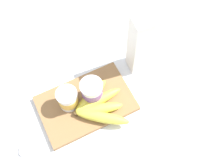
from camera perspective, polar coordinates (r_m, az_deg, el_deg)
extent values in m
plane|color=white|center=(0.98, -5.49, -4.31)|extent=(2.40, 2.40, 0.00)
cube|color=olive|center=(0.97, -5.53, -4.10)|extent=(0.33, 0.21, 0.02)
cube|color=white|center=(0.96, 8.85, 9.18)|extent=(0.18, 0.08, 0.26)
cylinder|color=white|center=(0.93, -9.31, -3.16)|extent=(0.07, 0.07, 0.08)
cylinder|color=gold|center=(0.93, -9.31, -3.16)|extent=(0.07, 0.07, 0.04)
cylinder|color=silver|center=(0.89, -9.69, -2.07)|extent=(0.07, 0.07, 0.00)
cylinder|color=white|center=(0.92, -4.25, -1.64)|extent=(0.07, 0.07, 0.09)
cylinder|color=#7A4C99|center=(0.92, -4.25, -1.64)|extent=(0.07, 0.07, 0.04)
cylinder|color=silver|center=(0.88, -4.46, -0.27)|extent=(0.08, 0.08, 0.00)
ellipsoid|color=#DCD142|center=(0.92, -2.01, -7.11)|extent=(0.17, 0.14, 0.03)
ellipsoid|color=#DCD142|center=(0.93, -2.72, -5.31)|extent=(0.16, 0.08, 0.03)
ellipsoid|color=#DCD142|center=(0.94, -2.90, -3.53)|extent=(0.18, 0.05, 0.04)
ellipsoid|color=#DCD142|center=(0.95, -4.47, -2.56)|extent=(0.16, 0.10, 0.04)
cylinder|color=brown|center=(0.94, -7.58, -6.25)|extent=(0.01, 0.01, 0.02)
cylinder|color=silver|center=(0.98, -18.31, -9.88)|extent=(0.05, 0.11, 0.01)
ellipsoid|color=silver|center=(0.96, -18.56, -13.28)|extent=(0.04, 0.04, 0.01)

